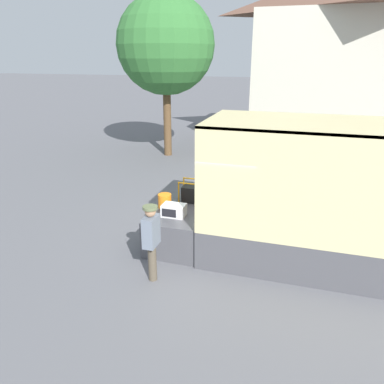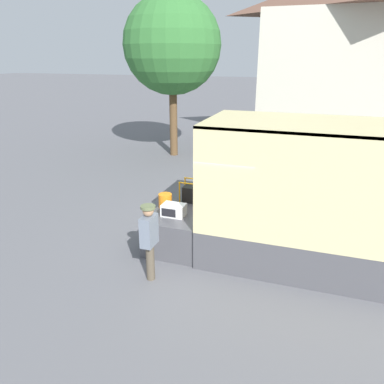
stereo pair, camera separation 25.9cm
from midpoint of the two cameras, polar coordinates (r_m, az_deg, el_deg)
The scene contains 8 objects.
ground_plane at distance 9.61m, azimuth 1.72°, elevation -7.98°, with size 160.00×160.00×0.00m, color slate.
tailgate_deck at distance 9.59m, azimuth -2.14°, elevation -5.05°, with size 1.34×2.31×0.90m, color #4C4C51.
microwave at distance 8.96m, azimuth -3.61°, elevation -2.80°, with size 0.55×0.39×0.29m.
portable_generator at distance 9.77m, azimuth -0.45°, elevation -0.29°, with size 0.70×0.45×0.58m.
orange_bucket at distance 9.45m, azimuth -4.96°, elevation -1.38°, with size 0.34×0.34×0.36m.
worker_person at distance 7.78m, azimuth -7.18°, elevation -6.64°, with size 0.30×0.44×1.70m.
house_backdrop at distance 20.67m, azimuth 24.47°, elevation 18.10°, with size 10.31×7.06×8.68m.
street_tree at distance 17.70m, azimuth -4.48°, elevation 21.42°, with size 4.32×4.32×7.14m.
Camera 1 is at (2.12, -8.23, 4.51)m, focal length 35.00 mm.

